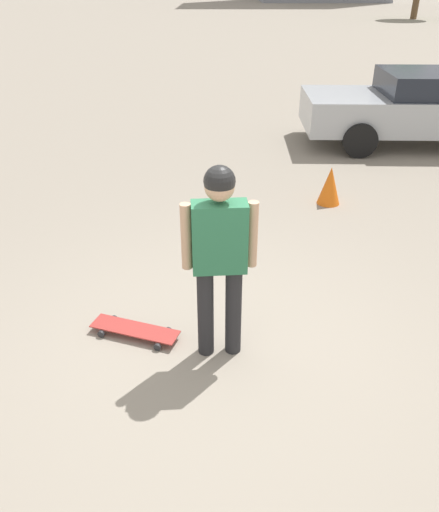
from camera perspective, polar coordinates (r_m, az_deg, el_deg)
The scene contains 5 objects.
ground_plane at distance 4.57m, azimuth 0.00°, elevation -10.72°, with size 220.00×220.00×0.00m, color gray.
person at distance 3.97m, azimuth 0.00°, elevation 0.85°, with size 0.24×0.61×1.74m.
skateboard at distance 4.76m, azimuth -9.66°, elevation -8.30°, with size 0.47×0.87×0.08m.
car_parked_near at distance 10.80m, azimuth 23.05°, elevation 15.45°, with size 2.01×4.81×1.37m.
traffic_cone at distance 7.46m, azimuth 12.50°, elevation 7.87°, with size 0.33×0.33×0.56m.
Camera 1 is at (3.48, 0.03, 2.96)m, focal length 35.00 mm.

